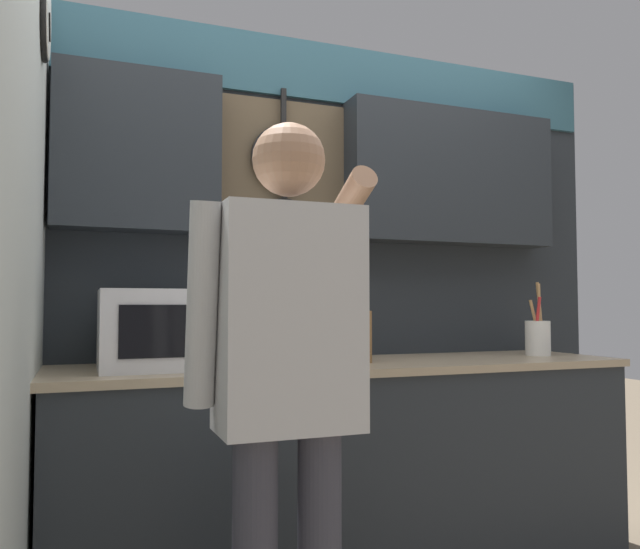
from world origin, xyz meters
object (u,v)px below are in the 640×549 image
(microwave, at_px, (171,329))
(person, at_px, (287,367))
(utensil_crock, at_px, (538,336))
(knife_block, at_px, (350,336))

(microwave, xyz_separation_m, person, (0.22, -0.66, -0.08))
(microwave, xyz_separation_m, utensil_crock, (1.62, 0.00, -0.05))
(knife_block, xyz_separation_m, utensil_crock, (0.92, 0.00, -0.02))
(knife_block, height_order, utensil_crock, utensil_crock)
(knife_block, distance_m, utensil_crock, 0.92)
(utensil_crock, bearing_deg, microwave, -179.95)
(utensil_crock, bearing_deg, person, -154.65)
(knife_block, relative_size, person, 0.17)
(person, bearing_deg, utensil_crock, 25.35)
(microwave, distance_m, utensil_crock, 1.63)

